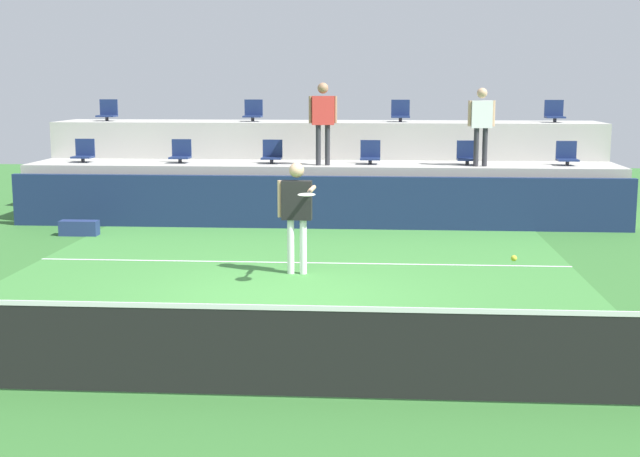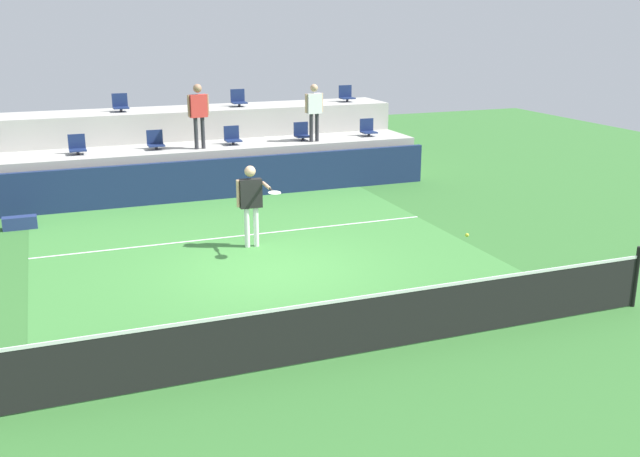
{
  "view_description": "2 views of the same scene",
  "coord_description": "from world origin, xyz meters",
  "px_view_note": "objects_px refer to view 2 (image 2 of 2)",
  "views": [
    {
      "loc": [
        1.36,
        -11.99,
        2.99
      ],
      "look_at": [
        0.55,
        -0.79,
        1.13
      ],
      "focal_mm": 49.04,
      "sensor_mm": 36.0,
      "label": 1
    },
    {
      "loc": [
        -3.94,
        -12.83,
        4.79
      ],
      "look_at": [
        0.37,
        -1.61,
        1.24
      ],
      "focal_mm": 40.57,
      "sensor_mm": 36.0,
      "label": 2
    }
  ],
  "objects_px": {
    "tennis_player": "(251,198)",
    "spectator_in_white": "(314,107)",
    "stadium_chair_lower_far_right": "(368,129)",
    "stadium_chair_upper_far_right": "(346,95)",
    "stadium_chair_lower_left": "(77,146)",
    "stadium_chair_lower_mid_left": "(155,141)",
    "spectator_leaning_on_rail": "(198,110)",
    "stadium_chair_lower_right": "(302,133)",
    "stadium_chair_lower_mid_right": "(232,137)",
    "stadium_chair_upper_right": "(238,99)",
    "stadium_chair_upper_left": "(120,104)",
    "tennis_ball": "(467,235)",
    "equipment_bag": "(20,223)"
  },
  "relations": [
    {
      "from": "tennis_player",
      "to": "spectator_in_white",
      "type": "xyz_separation_m",
      "value": [
        3.41,
        5.33,
        1.15
      ]
    },
    {
      "from": "stadium_chair_lower_far_right",
      "to": "spectator_leaning_on_rail",
      "type": "relative_size",
      "value": 0.29
    },
    {
      "from": "stadium_chair_lower_mid_right",
      "to": "stadium_chair_lower_right",
      "type": "relative_size",
      "value": 1.0
    },
    {
      "from": "stadium_chair_upper_left",
      "to": "stadium_chair_upper_right",
      "type": "bearing_deg",
      "value": 0.0
    },
    {
      "from": "stadium_chair_lower_mid_left",
      "to": "spectator_in_white",
      "type": "relative_size",
      "value": 0.31
    },
    {
      "from": "stadium_chair_upper_left",
      "to": "tennis_player",
      "type": "xyz_separation_m",
      "value": [
        1.8,
        -7.51,
        -1.22
      ]
    },
    {
      "from": "stadium_chair_upper_right",
      "to": "tennis_player",
      "type": "height_order",
      "value": "stadium_chair_upper_right"
    },
    {
      "from": "spectator_leaning_on_rail",
      "to": "stadium_chair_lower_mid_right",
      "type": "bearing_deg",
      "value": 20.63
    },
    {
      "from": "stadium_chair_upper_far_right",
      "to": "stadium_chair_lower_right",
      "type": "bearing_deg",
      "value": -140.47
    },
    {
      "from": "spectator_leaning_on_rail",
      "to": "stadium_chair_upper_far_right",
      "type": "bearing_deg",
      "value": 22.35
    },
    {
      "from": "stadium_chair_lower_left",
      "to": "equipment_bag",
      "type": "bearing_deg",
      "value": -122.15
    },
    {
      "from": "stadium_chair_lower_right",
      "to": "stadium_chair_upper_far_right",
      "type": "height_order",
      "value": "stadium_chair_upper_far_right"
    },
    {
      "from": "stadium_chair_upper_right",
      "to": "spectator_leaning_on_rail",
      "type": "distance_m",
      "value": 2.77
    },
    {
      "from": "stadium_chair_upper_left",
      "to": "stadium_chair_lower_right",
      "type": "bearing_deg",
      "value": -19.92
    },
    {
      "from": "stadium_chair_upper_right",
      "to": "tennis_player",
      "type": "relative_size",
      "value": 0.29
    },
    {
      "from": "stadium_chair_lower_mid_left",
      "to": "stadium_chair_upper_far_right",
      "type": "height_order",
      "value": "stadium_chair_upper_far_right"
    },
    {
      "from": "stadium_chair_lower_mid_left",
      "to": "stadium_chair_lower_far_right",
      "type": "bearing_deg",
      "value": 0.0
    },
    {
      "from": "stadium_chair_lower_mid_left",
      "to": "stadium_chair_lower_right",
      "type": "xyz_separation_m",
      "value": [
        4.29,
        0.0,
        0.0
      ]
    },
    {
      "from": "stadium_chair_lower_far_right",
      "to": "stadium_chair_upper_far_right",
      "type": "xyz_separation_m",
      "value": [
        0.04,
        1.8,
        0.85
      ]
    },
    {
      "from": "stadium_chair_upper_left",
      "to": "spectator_in_white",
      "type": "relative_size",
      "value": 0.31
    },
    {
      "from": "stadium_chair_upper_left",
      "to": "stadium_chair_upper_far_right",
      "type": "distance_m",
      "value": 7.15
    },
    {
      "from": "stadium_chair_upper_right",
      "to": "stadium_chair_upper_left",
      "type": "bearing_deg",
      "value": 180.0
    },
    {
      "from": "stadium_chair_lower_mid_left",
      "to": "stadium_chair_lower_mid_right",
      "type": "relative_size",
      "value": 1.0
    },
    {
      "from": "stadium_chair_lower_right",
      "to": "spectator_in_white",
      "type": "bearing_deg",
      "value": -57.71
    },
    {
      "from": "stadium_chair_lower_far_right",
      "to": "stadium_chair_upper_far_right",
      "type": "relative_size",
      "value": 1.0
    },
    {
      "from": "stadium_chair_lower_right",
      "to": "stadium_chair_upper_far_right",
      "type": "bearing_deg",
      "value": 39.53
    },
    {
      "from": "spectator_in_white",
      "to": "equipment_bag",
      "type": "height_order",
      "value": "spectator_in_white"
    },
    {
      "from": "tennis_player",
      "to": "stadium_chair_lower_far_right",
      "type": "bearing_deg",
      "value": 47.08
    },
    {
      "from": "spectator_leaning_on_rail",
      "to": "spectator_in_white",
      "type": "xyz_separation_m",
      "value": [
        3.37,
        0.0,
        -0.08
      ]
    },
    {
      "from": "stadium_chair_upper_far_right",
      "to": "tennis_ball",
      "type": "xyz_separation_m",
      "value": [
        -2.56,
        -11.49,
        -1.22
      ]
    },
    {
      "from": "stadium_chair_upper_far_right",
      "to": "tennis_ball",
      "type": "bearing_deg",
      "value": -102.58
    },
    {
      "from": "stadium_chair_upper_left",
      "to": "stadium_chair_upper_right",
      "type": "xyz_separation_m",
      "value": [
        3.54,
        0.0,
        0.0
      ]
    },
    {
      "from": "stadium_chair_lower_right",
      "to": "spectator_in_white",
      "type": "height_order",
      "value": "spectator_in_white"
    },
    {
      "from": "stadium_chair_upper_left",
      "to": "spectator_in_white",
      "type": "distance_m",
      "value": 5.65
    },
    {
      "from": "stadium_chair_lower_left",
      "to": "stadium_chair_upper_right",
      "type": "height_order",
      "value": "stadium_chair_upper_right"
    },
    {
      "from": "stadium_chair_lower_left",
      "to": "equipment_bag",
      "type": "distance_m",
      "value": 3.16
    },
    {
      "from": "spectator_leaning_on_rail",
      "to": "equipment_bag",
      "type": "bearing_deg",
      "value": -156.62
    },
    {
      "from": "stadium_chair_lower_right",
      "to": "tennis_player",
      "type": "xyz_separation_m",
      "value": [
        -3.17,
        -5.71,
        -0.37
      ]
    },
    {
      "from": "stadium_chair_lower_mid_right",
      "to": "stadium_chair_lower_right",
      "type": "xyz_separation_m",
      "value": [
        2.11,
        0.0,
        0.0
      ]
    },
    {
      "from": "tennis_player",
      "to": "spectator_leaning_on_rail",
      "type": "distance_m",
      "value": 5.47
    },
    {
      "from": "stadium_chair_lower_mid_right",
      "to": "stadium_chair_lower_mid_left",
      "type": "bearing_deg",
      "value": 180.0
    },
    {
      "from": "stadium_chair_lower_mid_right",
      "to": "equipment_bag",
      "type": "bearing_deg",
      "value": -157.1
    },
    {
      "from": "tennis_player",
      "to": "spectator_leaning_on_rail",
      "type": "height_order",
      "value": "spectator_leaning_on_rail"
    },
    {
      "from": "stadium_chair_lower_right",
      "to": "tennis_player",
      "type": "relative_size",
      "value": 0.29
    },
    {
      "from": "stadium_chair_upper_left",
      "to": "spectator_leaning_on_rail",
      "type": "xyz_separation_m",
      "value": [
        1.84,
        -2.18,
        0.01
      ]
    },
    {
      "from": "spectator_leaning_on_rail",
      "to": "equipment_bag",
      "type": "xyz_separation_m",
      "value": [
        -4.74,
        -2.05,
        -2.18
      ]
    },
    {
      "from": "stadium_chair_lower_far_right",
      "to": "tennis_player",
      "type": "relative_size",
      "value": 0.29
    },
    {
      "from": "stadium_chair_lower_left",
      "to": "tennis_player",
      "type": "xyz_separation_m",
      "value": [
        3.17,
        -5.71,
        -0.37
      ]
    },
    {
      "from": "stadium_chair_lower_mid_right",
      "to": "tennis_player",
      "type": "relative_size",
      "value": 0.29
    },
    {
      "from": "stadium_chair_lower_left",
      "to": "stadium_chair_lower_mid_left",
      "type": "distance_m",
      "value": 2.05
    }
  ]
}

